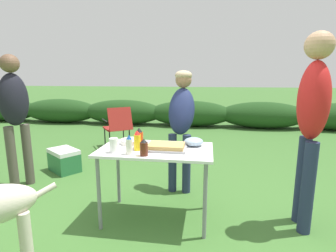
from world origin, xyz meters
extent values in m
plane|color=#3D6B2D|center=(0.00, 0.00, 0.00)|extent=(60.00, 60.00, 0.00)
ellipsoid|color=#1E4219|center=(-6.00, 5.02, 0.36)|extent=(2.40, 0.90, 0.72)
ellipsoid|color=#1E4219|center=(-4.00, 5.02, 0.36)|extent=(2.40, 0.90, 0.72)
ellipsoid|color=#1E4219|center=(-2.00, 5.02, 0.36)|extent=(2.40, 0.90, 0.72)
ellipsoid|color=#1E4219|center=(0.00, 5.02, 0.36)|extent=(2.40, 0.90, 0.72)
ellipsoid|color=#1E4219|center=(2.00, 5.02, 0.36)|extent=(2.40, 0.90, 0.72)
cube|color=white|center=(0.00, 0.00, 0.73)|extent=(1.10, 0.64, 0.02)
cylinder|color=gray|center=(-0.49, -0.27, 0.36)|extent=(0.04, 0.04, 0.71)
cylinder|color=gray|center=(0.49, -0.27, 0.36)|extent=(0.04, 0.04, 0.71)
cylinder|color=gray|center=(-0.49, 0.27, 0.36)|extent=(0.04, 0.04, 0.71)
cylinder|color=gray|center=(0.49, 0.27, 0.36)|extent=(0.04, 0.04, 0.71)
cube|color=#9E9EA3|center=(0.11, -0.02, 0.75)|extent=(0.39, 0.27, 0.02)
cube|color=tan|center=(0.11, -0.02, 0.78)|extent=(0.34, 0.23, 0.04)
cylinder|color=white|center=(-0.28, 0.15, 0.76)|extent=(0.24, 0.24, 0.05)
ellipsoid|color=#99B2CC|center=(0.36, 0.16, 0.78)|extent=(0.19, 0.19, 0.08)
cylinder|color=white|center=(-0.36, -0.18, 0.81)|extent=(0.08, 0.08, 0.13)
cylinder|color=silver|center=(-0.20, -0.21, 0.81)|extent=(0.06, 0.06, 0.14)
cone|color=#194793|center=(-0.20, -0.21, 0.90)|extent=(0.05, 0.05, 0.04)
cylinder|color=#562314|center=(-0.06, -0.24, 0.80)|extent=(0.07, 0.07, 0.12)
cone|color=black|center=(-0.06, -0.24, 0.88)|extent=(0.06, 0.06, 0.03)
cylinder|color=yellow|center=(-0.16, -0.08, 0.82)|extent=(0.07, 0.07, 0.15)
cone|color=red|center=(-0.16, -0.08, 0.91)|extent=(0.06, 0.06, 0.04)
cylinder|color=#CC4214|center=(-0.16, -0.01, 0.82)|extent=(0.08, 0.08, 0.16)
cone|color=black|center=(-0.16, -0.01, 0.92)|extent=(0.07, 0.07, 0.05)
cylinder|color=#232D4C|center=(0.08, 0.67, 0.37)|extent=(0.10, 0.10, 0.73)
cylinder|color=#232D4C|center=(0.25, 0.65, 0.37)|extent=(0.10, 0.10, 0.73)
ellipsoid|color=navy|center=(0.17, 0.77, 1.01)|extent=(0.36, 0.46, 0.64)
sphere|color=#936B4C|center=(0.18, 0.88, 1.39)|extent=(0.20, 0.20, 0.20)
ellipsoid|color=tan|center=(0.18, 0.88, 1.44)|extent=(0.21, 0.21, 0.12)
cylinder|color=#232D4C|center=(1.42, 0.16, 0.44)|extent=(0.12, 0.12, 0.87)
cylinder|color=#232D4C|center=(1.41, -0.03, 0.44)|extent=(0.12, 0.12, 0.87)
ellipsoid|color=red|center=(1.42, 0.07, 1.22)|extent=(0.29, 0.38, 0.70)
sphere|color=tan|center=(1.42, 0.07, 1.69)|extent=(0.24, 0.24, 0.24)
cylinder|color=#4C473D|center=(-1.96, 0.44, 0.41)|extent=(0.11, 0.11, 0.81)
cylinder|color=#4C473D|center=(-1.86, 0.61, 0.41)|extent=(0.11, 0.11, 0.81)
ellipsoid|color=black|center=(-1.91, 0.52, 1.14)|extent=(0.40, 0.43, 0.66)
sphere|color=brown|center=(-1.91, 0.52, 1.58)|extent=(0.22, 0.22, 0.22)
cylinder|color=beige|center=(-0.73, -0.95, 0.26)|extent=(0.08, 0.08, 0.52)
cylinder|color=beige|center=(-0.86, -0.82, 0.26)|extent=(0.08, 0.08, 0.52)
cylinder|color=beige|center=(-0.69, -0.78, 0.60)|extent=(0.17, 0.17, 0.11)
cube|color=maroon|center=(-1.33, 2.57, 0.39)|extent=(0.64, 0.64, 0.03)
cube|color=maroon|center=(-1.16, 2.34, 0.61)|extent=(0.47, 0.40, 0.44)
cylinder|color=black|center=(-1.37, 2.29, 0.19)|extent=(0.02, 0.02, 0.38)
cylinder|color=black|center=(-1.05, 2.52, 0.19)|extent=(0.02, 0.02, 0.38)
cylinder|color=black|center=(-1.60, 2.61, 0.19)|extent=(0.02, 0.02, 0.38)
cylinder|color=black|center=(-1.28, 2.85, 0.19)|extent=(0.02, 0.02, 0.38)
cylinder|color=black|center=(-1.51, 2.43, 0.56)|extent=(0.26, 0.35, 0.02)
cylinder|color=black|center=(-1.14, 2.70, 0.56)|extent=(0.26, 0.35, 0.02)
cube|color=#286B3D|center=(-1.65, 1.11, 0.14)|extent=(0.58, 0.54, 0.28)
cube|color=silver|center=(-1.65, 1.11, 0.31)|extent=(0.58, 0.54, 0.06)
camera|label=1|loc=(0.49, -2.42, 1.45)|focal=28.00mm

